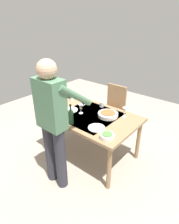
{
  "coord_description": "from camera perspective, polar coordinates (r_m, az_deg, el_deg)",
  "views": [
    {
      "loc": [
        -1.65,
        1.97,
        2.08
      ],
      "look_at": [
        0.0,
        0.0,
        0.77
      ],
      "focal_mm": 30.64,
      "sensor_mm": 36.0,
      "label": 1
    }
  ],
  "objects": [
    {
      "name": "ground_plane",
      "position": [
        3.3,
        0.0,
        -12.05
      ],
      "size": [
        6.0,
        6.0,
        0.0
      ],
      "primitive_type": "plane",
      "color": "#9E9384"
    },
    {
      "name": "dining_table",
      "position": [
        2.94,
        0.0,
        -2.13
      ],
      "size": [
        1.46,
        0.94,
        0.72
      ],
      "color": "#93704C",
      "rests_on": "ground_plane"
    },
    {
      "name": "chair_near",
      "position": [
        3.67,
        7.1,
        1.77
      ],
      "size": [
        0.4,
        0.4,
        0.91
      ],
      "color": "brown",
      "rests_on": "ground_plane"
    },
    {
      "name": "person_server",
      "position": [
        2.31,
        -10.79,
        -2.45
      ],
      "size": [
        0.42,
        0.61,
        1.69
      ],
      "color": "#2D2D38",
      "rests_on": "ground_plane"
    },
    {
      "name": "wine_bottle",
      "position": [
        2.63,
        -5.57,
        -1.46
      ],
      "size": [
        0.07,
        0.07,
        0.3
      ],
      "color": "black",
      "rests_on": "dining_table"
    },
    {
      "name": "wine_glass_left",
      "position": [
        2.85,
        10.42,
        0.45
      ],
      "size": [
        0.07,
        0.07,
        0.15
      ],
      "color": "white",
      "rests_on": "dining_table"
    },
    {
      "name": "wine_glass_right",
      "position": [
        2.91,
        -2.61,
        1.45
      ],
      "size": [
        0.07,
        0.07,
        0.15
      ],
      "color": "white",
      "rests_on": "dining_table"
    },
    {
      "name": "water_cup_near_left",
      "position": [
        3.41,
        -5.23,
        4.26
      ],
      "size": [
        0.07,
        0.07,
        0.09
      ],
      "primitive_type": "cylinder",
      "color": "silver",
      "rests_on": "dining_table"
    },
    {
      "name": "water_cup_near_right",
      "position": [
        3.15,
        3.65,
        2.28
      ],
      "size": [
        0.07,
        0.07,
        0.09
      ],
      "primitive_type": "cylinder",
      "color": "silver",
      "rests_on": "dining_table"
    },
    {
      "name": "water_cup_far_left",
      "position": [
        3.07,
        -10.38,
        1.24
      ],
      "size": [
        0.07,
        0.07,
        0.09
      ],
      "primitive_type": "cylinder",
      "color": "silver",
      "rests_on": "dining_table"
    },
    {
      "name": "serving_bowl_pasta",
      "position": [
        2.86,
        5.54,
        -0.69
      ],
      "size": [
        0.3,
        0.3,
        0.07
      ],
      "color": "white",
      "rests_on": "dining_table"
    },
    {
      "name": "side_bowl_salad",
      "position": [
        2.37,
        5.29,
        -7.13
      ],
      "size": [
        0.18,
        0.18,
        0.07
      ],
      "color": "white",
      "rests_on": "dining_table"
    },
    {
      "name": "dinner_plate_near",
      "position": [
        2.57,
        2.12,
        -4.74
      ],
      "size": [
        0.23,
        0.23,
        0.01
      ],
      "primitive_type": "cylinder",
      "color": "white",
      "rests_on": "dining_table"
    },
    {
      "name": "dinner_plate_far",
      "position": [
        3.06,
        -5.67,
        0.64
      ],
      "size": [
        0.23,
        0.23,
        0.01
      ],
      "primitive_type": "cylinder",
      "color": "white",
      "rests_on": "dining_table"
    },
    {
      "name": "table_knife",
      "position": [
        3.24,
        -1.41,
        2.22
      ],
      "size": [
        0.03,
        0.2,
        0.0
      ],
      "primitive_type": "cube",
      "rotation": [
        0.0,
        0.0,
        0.09
      ],
      "color": "silver",
      "rests_on": "dining_table"
    }
  ]
}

